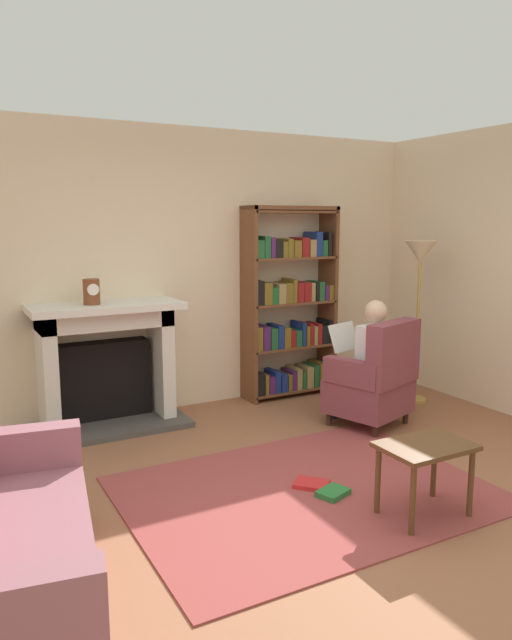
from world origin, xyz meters
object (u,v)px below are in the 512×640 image
Objects in this scene: side_table at (425,456)px; mantel_clock at (91,292)px; fireplace at (106,361)px; armchair_reading at (375,380)px; floor_lamp at (420,266)px; sofa_floral at (0,551)px; bookshelf at (290,307)px; seated_reader at (365,356)px.

mantel_clock is at bearing 119.28° from side_table.
fireplace reaches higher than side_table.
floor_lamp is at bearing -173.42° from armchair_reading.
floor_lamp reaches higher than side_table.
sofa_floral is 3.20× the size of side_table.
mantel_clock is at bearing -141.21° from fireplace.
armchair_reading is at bearing -29.09° from fireplace.
bookshelf is at bearing 3.74° from mantel_clock.
mantel_clock is 0.19× the size of seated_reader.
seated_reader is 3.46m from sofa_floral.
seated_reader reaches higher than fireplace.
armchair_reading is at bearing -25.69° from mantel_clock.
armchair_reading is 0.59× the size of floor_lamp.
seated_reader is at bearing -27.12° from fireplace.
fireplace is 1.98m from bookshelf.
floor_lamp is (4.07, 1.62, 1.06)m from sofa_floral.
armchair_reading is 0.23m from seated_reader.
armchair_reading is (0.15, -1.20, -0.51)m from bookshelf.
sofa_floral is at bearing -158.31° from floor_lamp.
seated_reader reaches higher than armchair_reading.
mantel_clock reaches higher than seated_reader.
seated_reader is at bearing -58.22° from sofa_floral.
fireplace reaches higher than armchair_reading.
armchair_reading is at bearing -60.17° from sofa_floral.
seated_reader is 0.64× the size of sofa_floral.
fireplace is at bearing -16.10° from sofa_floral.
floor_lamp is at bearing -59.30° from sofa_floral.
side_table is at bearing 45.40° from seated_reader.
fireplace is at bearing -45.43° from seated_reader.
bookshelf is 3.95m from sofa_floral.
sofa_floral is at bearing -115.12° from fireplace.
bookshelf is at bearing 76.02° from side_table.
fireplace is 0.67× the size of bookshelf.
floor_lamp reaches higher than fireplace.
side_table is at bearing -86.36° from sofa_floral.
sofa_floral is at bearing 4.46° from seated_reader.
fireplace is at bearing -178.93° from bookshelf.
sofa_floral is (-3.06, -2.42, -0.62)m from bookshelf.
armchair_reading is at bearing 60.85° from side_table.
side_table is (1.29, -2.61, -0.19)m from fireplace.
mantel_clock is 2.65m from sofa_floral.
side_table is at bearing -63.78° from fireplace.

